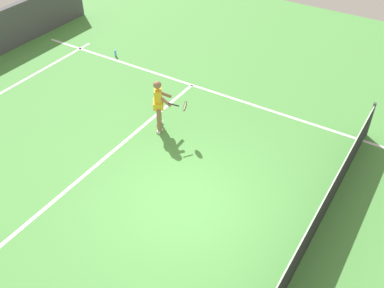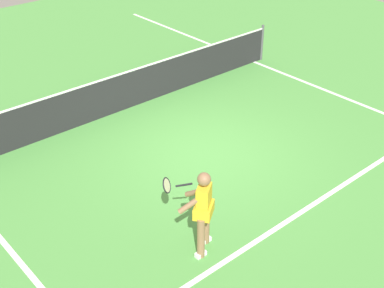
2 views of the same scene
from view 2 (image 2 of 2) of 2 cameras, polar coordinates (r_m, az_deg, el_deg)
The scene contains 6 objects.
ground_plane at distance 11.58m, azimuth 1.55°, elevation -0.98°, with size 26.34×26.34×0.00m, color #4C9342.
service_line_marking at distance 10.14m, azimuth 11.92°, elevation -7.07°, with size 9.19×0.10×0.01m, color white.
sideline_left_marking at distance 9.70m, azimuth -19.31°, elevation -10.45°, with size 0.10×18.26×0.01m, color white.
sideline_right_marking at distance 14.71m, azimuth 14.95°, elevation 5.34°, with size 0.10×18.26×0.01m, color white.
court_net at distance 13.34m, azimuth -6.85°, elevation 5.88°, with size 9.87×0.08×1.08m.
tennis_player at distance 8.61m, azimuth 1.09°, elevation -6.99°, with size 0.69×1.14×1.55m.
Camera 2 is at (-6.66, -7.19, 6.18)m, focal length 49.40 mm.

